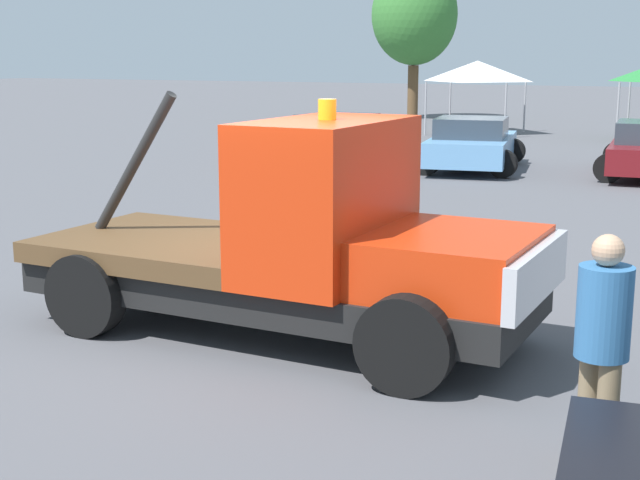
# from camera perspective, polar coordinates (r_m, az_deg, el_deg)

# --- Properties ---
(ground_plane) EXTENTS (160.00, 160.00, 0.00)m
(ground_plane) POSITION_cam_1_polar(r_m,az_deg,el_deg) (9.51, -2.73, -5.94)
(ground_plane) COLOR #545459
(tow_truck) EXTENTS (5.50, 2.35, 2.51)m
(tow_truck) POSITION_cam_1_polar(r_m,az_deg,el_deg) (9.10, -0.94, -0.51)
(tow_truck) COLOR black
(tow_truck) RESTS_ON ground
(person_near_truck) EXTENTS (0.38, 0.38, 1.70)m
(person_near_truck) POSITION_cam_1_polar(r_m,az_deg,el_deg) (6.51, 17.63, -5.84)
(person_near_truck) COLOR #847051
(person_near_truck) RESTS_ON ground
(parked_car_orange) EXTENTS (2.78, 4.57, 1.34)m
(parked_car_orange) POSITION_cam_1_polar(r_m,az_deg,el_deg) (24.37, 1.33, 6.48)
(parked_car_orange) COLOR orange
(parked_car_orange) RESTS_ON ground
(parked_car_skyblue) EXTENTS (2.99, 4.67, 1.34)m
(parked_car_skyblue) POSITION_cam_1_polar(r_m,az_deg,el_deg) (23.25, 9.68, 6.06)
(parked_car_skyblue) COLOR #669ED1
(parked_car_skyblue) RESTS_ON ground
(canopy_tent_white) EXTENTS (3.02, 3.02, 2.68)m
(canopy_tent_white) POSITION_cam_1_polar(r_m,az_deg,el_deg) (34.00, 10.04, 10.59)
(canopy_tent_white) COLOR #9E9EA3
(canopy_tent_white) RESTS_ON ground
(tree_left) EXTENTS (3.88, 3.88, 6.93)m
(tree_left) POSITION_cam_1_polar(r_m,az_deg,el_deg) (41.70, 6.07, 14.12)
(tree_left) COLOR brown
(tree_left) RESTS_ON ground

